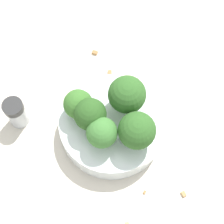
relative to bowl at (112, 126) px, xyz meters
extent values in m
plane|color=beige|center=(0.00, 0.00, -0.02)|extent=(3.00, 3.00, 0.00)
cylinder|color=silver|center=(0.00, 0.00, 0.00)|extent=(0.17, 0.17, 0.04)
cylinder|color=#7A9E5B|center=(-0.05, -0.01, 0.03)|extent=(0.02, 0.02, 0.02)
sphere|color=#386B28|center=(-0.05, -0.01, 0.05)|extent=(0.05, 0.05, 0.05)
cylinder|color=#84AD66|center=(0.01, 0.03, 0.03)|extent=(0.02, 0.02, 0.03)
sphere|color=#2D5B23|center=(0.01, 0.03, 0.06)|extent=(0.06, 0.06, 0.06)
cylinder|color=#84AD66|center=(0.00, -0.04, 0.03)|extent=(0.02, 0.02, 0.03)
sphere|color=#3D7533|center=(0.00, -0.04, 0.05)|extent=(0.05, 0.05, 0.05)
cylinder|color=#7A9E5B|center=(-0.03, -0.02, 0.03)|extent=(0.02, 0.02, 0.03)
sphere|color=#28511E|center=(-0.03, -0.02, 0.06)|extent=(0.05, 0.05, 0.05)
cylinder|color=#7A9E5B|center=(0.05, -0.01, 0.03)|extent=(0.02, 0.02, 0.03)
sphere|color=#2D5B23|center=(0.05, -0.01, 0.06)|extent=(0.06, 0.06, 0.06)
cylinder|color=#B2B7BC|center=(-0.15, -0.05, 0.00)|extent=(0.03, 0.03, 0.05)
cylinder|color=#2D2D2D|center=(-0.15, -0.05, 0.03)|extent=(0.03, 0.03, 0.01)
cube|color=#AD7F4C|center=(0.15, -0.05, -0.02)|extent=(0.01, 0.01, 0.01)
cube|color=olive|center=(-0.09, 0.13, -0.02)|extent=(0.01, 0.01, 0.01)
cube|color=olive|center=(-0.05, 0.10, -0.02)|extent=(0.01, 0.01, 0.01)
cube|color=olive|center=(0.09, -0.07, -0.02)|extent=(0.00, 0.01, 0.01)
camera|label=1|loc=(0.09, -0.21, 0.56)|focal=60.00mm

